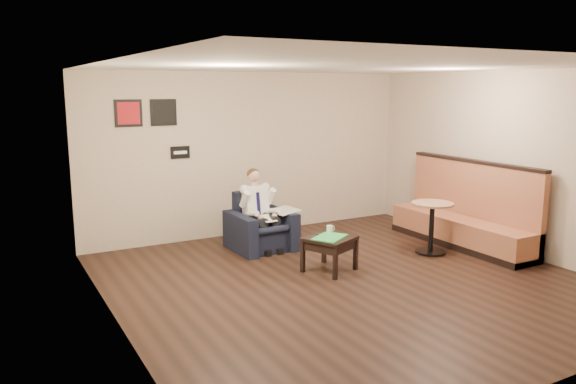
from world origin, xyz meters
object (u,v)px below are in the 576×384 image
seated_man (264,213)px  coffee_mug (330,229)px  cafe_table (431,228)px  smartphone (321,234)px  green_folder (330,237)px  banquette (462,204)px  armchair (261,222)px  side_table (329,254)px

seated_man → coffee_mug: 1.22m
cafe_table → smartphone: bearing=173.5°
green_folder → smartphone: green_folder is taller
seated_man → banquette: size_ratio=0.46×
armchair → coffee_mug: (0.48, -1.24, 0.10)m
banquette → cafe_table: 0.79m
side_table → smartphone: smartphone is taller
side_table → coffee_mug: (0.13, 0.20, 0.30)m
banquette → cafe_table: banquette is taller
green_folder → banquette: bearing=2.0°
side_table → smartphone: 0.31m
green_folder → cafe_table: bearing=0.1°
banquette → cafe_table: (-0.73, -0.09, -0.28)m
armchair → smartphone: size_ratio=5.99×
banquette → side_table: bearing=-178.7°
green_folder → coffee_mug: bearing=57.3°
seated_man → green_folder: (0.33, -1.36, -0.11)m
banquette → armchair: bearing=154.8°
side_table → green_folder: (-0.02, -0.03, 0.25)m
armchair → green_folder: bearing=-79.5°
side_table → cafe_table: (1.86, -0.03, 0.15)m
armchair → banquette: 3.26m
seated_man → cafe_table: (2.21, -1.36, -0.21)m
banquette → green_folder: bearing=-178.0°
armchair → green_folder: 1.51m
side_table → banquette: banquette is taller
coffee_mug → smartphone: (-0.15, -0.02, -0.05)m
banquette → seated_man: bearing=156.7°
coffee_mug → side_table: bearing=-122.7°
seated_man → armchair: bearing=90.0°
smartphone → cafe_table: 1.90m
coffee_mug → cafe_table: bearing=-7.6°
smartphone → side_table: bearing=-97.4°
green_folder → coffee_mug: coffee_mug is taller
armchair → banquette: bearing=-27.4°
smartphone → banquette: 2.62m
side_table → cafe_table: size_ratio=0.75×
smartphone → coffee_mug: bearing=-7.1°
green_folder → banquette: (2.61, 0.09, 0.18)m
coffee_mug → banquette: banquette is taller
side_table → smartphone: (-0.02, 0.18, 0.25)m
smartphone → green_folder: bearing=-104.0°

